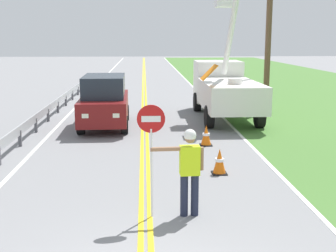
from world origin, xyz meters
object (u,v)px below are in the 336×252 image
at_px(utility_pole_near, 269,25).
at_px(traffic_cone_lead, 220,162).
at_px(utility_bucket_truck, 224,86).
at_px(flagger_worker, 189,167).
at_px(traffic_cone_mid, 206,136).
at_px(stop_sign_paddle, 151,136).
at_px(oncoming_suv_nearest, 105,101).

distance_m(utility_pole_near, traffic_cone_lead, 11.41).
bearing_deg(utility_bucket_truck, flagger_worker, -103.38).
bearing_deg(traffic_cone_mid, flagger_worker, -101.05).
height_order(stop_sign_paddle, utility_pole_near, utility_pole_near).
bearing_deg(stop_sign_paddle, utility_pole_near, 65.74).
bearing_deg(traffic_cone_lead, stop_sign_paddle, -122.96).
bearing_deg(utility_bucket_truck, stop_sign_paddle, -106.86).
bearing_deg(traffic_cone_mid, utility_bucket_truck, 74.08).
relative_size(flagger_worker, oncoming_suv_nearest, 0.39).
relative_size(utility_bucket_truck, traffic_cone_lead, 9.74).
height_order(flagger_worker, traffic_cone_mid, flagger_worker).
bearing_deg(stop_sign_paddle, utility_bucket_truck, 73.14).
distance_m(oncoming_suv_nearest, traffic_cone_lead, 7.67).
relative_size(stop_sign_paddle, oncoming_suv_nearest, 0.50).
height_order(flagger_worker, utility_bucket_truck, utility_bucket_truck).
bearing_deg(flagger_worker, oncoming_suv_nearest, 104.72).
xyz_separation_m(stop_sign_paddle, oncoming_suv_nearest, (-1.75, 9.62, -0.65)).
relative_size(utility_bucket_truck, oncoming_suv_nearest, 1.47).
bearing_deg(utility_bucket_truck, oncoming_suv_nearest, -159.16).
relative_size(flagger_worker, traffic_cone_mid, 2.61).
height_order(oncoming_suv_nearest, traffic_cone_lead, oncoming_suv_nearest).
relative_size(flagger_worker, utility_bucket_truck, 0.27).
xyz_separation_m(utility_bucket_truck, oncoming_suv_nearest, (-5.27, -2.01, -0.36)).
height_order(stop_sign_paddle, oncoming_suv_nearest, stop_sign_paddle).
bearing_deg(traffic_cone_lead, flagger_worker, -111.26).
distance_m(stop_sign_paddle, utility_pole_near, 14.36).
bearing_deg(traffic_cone_lead, utility_bucket_truck, 79.33).
bearing_deg(stop_sign_paddle, flagger_worker, 3.25).
xyz_separation_m(stop_sign_paddle, traffic_cone_lead, (1.88, 2.89, -1.37)).
height_order(flagger_worker, traffic_cone_lead, flagger_worker).
xyz_separation_m(utility_bucket_truck, traffic_cone_mid, (-1.56, -5.48, -1.09)).
bearing_deg(flagger_worker, utility_pole_near, 68.57).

